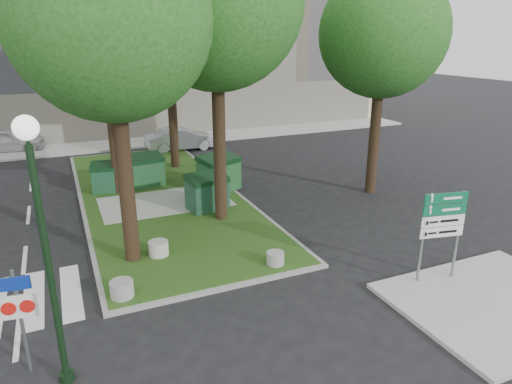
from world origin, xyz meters
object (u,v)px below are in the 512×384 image
bollard_left (122,289)px  bollard_mid (158,248)px  dumpster_d (219,173)px  bollard_right (275,258)px  street_lamp (42,227)px  traffic_sign_pole (19,308)px  tree_median_mid (104,20)px  dumpster_c (207,192)px  tree_street_right (385,20)px  dumpster_b (145,170)px  directional_sign (442,223)px  car_white (6,140)px  dumpster_a (108,177)px  car_silver (181,139)px  litter_bin (221,179)px

bollard_left → bollard_mid: size_ratio=0.98×
dumpster_d → bollard_right: bearing=-117.9°
street_lamp → traffic_sign_pole: size_ratio=2.30×
tree_median_mid → traffic_sign_pole: size_ratio=4.39×
tree_median_mid → dumpster_c: tree_median_mid is taller
tree_street_right → dumpster_b: (-8.85, 4.41, -6.19)m
tree_street_right → bollard_mid: bearing=-165.2°
bollard_right → directional_sign: 4.65m
directional_sign → car_white: (-11.77, 21.35, -1.07)m
bollard_left → dumpster_a: bearing=85.2°
tree_street_right → traffic_sign_pole: 15.77m
tree_median_mid → traffic_sign_pole: tree_median_mid is taller
dumpster_b → bollard_left: 9.28m
dumpster_b → car_silver: (3.27, 6.27, -0.12)m
dumpster_b → dumpster_c: 4.18m
dumpster_a → traffic_sign_pole: 11.12m
litter_bin → car_silver: bearing=87.8°
dumpster_b → litter_bin: bearing=-36.0°
dumpster_b → traffic_sign_pole: traffic_sign_pole is taller
car_white → bollard_mid: bearing=-157.6°
car_silver → street_lamp: bearing=156.5°
bollard_right → dumpster_d: bearing=83.9°
tree_median_mid → bollard_mid: 9.37m
tree_median_mid → litter_bin: bearing=-16.1°
bollard_mid → litter_bin: litter_bin is taller
tree_street_right → dumpster_d: bearing=157.5°
tree_street_right → directional_sign: 9.34m
dumpster_a → dumpster_c: size_ratio=0.91×
dumpster_c → tree_median_mid: bearing=118.4°
dumpster_a → bollard_right: bearing=-57.4°
tree_street_right → dumpster_a: size_ratio=6.71×
bollard_left → bollard_right: 4.34m
tree_median_mid → directional_sign: size_ratio=4.02×
dumpster_a → car_silver: 8.04m
bollard_left → litter_bin: (5.30, 7.37, 0.14)m
traffic_sign_pole → bollard_mid: bearing=55.8°
directional_sign → tree_street_right: bearing=76.8°
tree_median_mid → car_silver: 10.19m
bollard_left → bollard_mid: (1.36, 1.95, 0.00)m
litter_bin → street_lamp: 12.27m
dumpster_c → litter_bin: bearing=48.8°
bollard_right → litter_bin: bearing=82.6°
tree_median_mid → car_silver: (4.41, 6.68, -6.31)m
dumpster_b → bollard_mid: (-0.98, -7.02, -0.46)m
car_silver → dumpster_c: bearing=168.8°
street_lamp → directional_sign: bearing=-0.0°
traffic_sign_pole → car_silver: bearing=73.6°
traffic_sign_pole → directional_sign: directional_sign is taller
bollard_right → litter_bin: litter_bin is taller
tree_median_mid → tree_street_right: tree_street_right is taller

